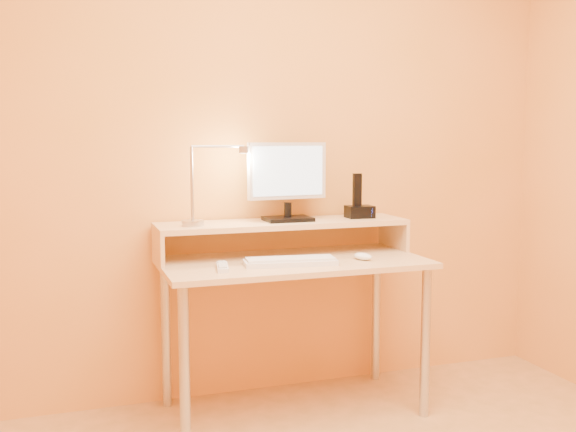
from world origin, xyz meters
name	(u,v)px	position (x,y,z in m)	size (l,w,h in m)	color
wall_back	(272,143)	(0.00, 1.50, 1.25)	(3.00, 0.04, 2.50)	#E59348
desk_leg_fl	(185,370)	(-0.55, 0.93, 0.35)	(0.04, 0.04, 0.69)	#B7B7BD
desk_leg_fr	(425,343)	(0.55, 0.93, 0.35)	(0.04, 0.04, 0.69)	#B7B7BD
desk_leg_bl	(166,335)	(-0.55, 1.43, 0.35)	(0.04, 0.04, 0.69)	#B7B7BD
desk_leg_br	(376,315)	(0.55, 1.43, 0.35)	(0.04, 0.04, 0.69)	#B7B7BD
desk_lower	(293,262)	(0.00, 1.18, 0.71)	(1.20, 0.60, 0.03)	#E6C087
shelf_riser_left	(158,247)	(-0.59, 1.33, 0.79)	(0.02, 0.30, 0.14)	#E6C087
shelf_riser_right	(394,234)	(0.59, 1.33, 0.79)	(0.02, 0.30, 0.14)	#E6C087
desk_shelf	(283,224)	(0.00, 1.33, 0.87)	(1.20, 0.30, 0.03)	#E6C087
monitor_foot	(288,219)	(0.03, 1.33, 0.89)	(0.22, 0.16, 0.02)	black
monitor_neck	(288,210)	(0.03, 1.33, 0.93)	(0.04, 0.04, 0.07)	black
monitor_panel	(287,171)	(0.03, 1.34, 1.12)	(0.39, 0.04, 0.27)	silver
monitor_back	(286,171)	(0.03, 1.36, 1.12)	(0.35, 0.01, 0.23)	black
monitor_screen	(288,171)	(0.03, 1.32, 1.12)	(0.36, 0.00, 0.23)	#AECFEA
lamp_base	(193,223)	(-0.44, 1.30, 0.89)	(0.10, 0.10, 0.03)	#B7B7BD
lamp_post	(192,184)	(-0.44, 1.30, 1.07)	(0.01, 0.01, 0.33)	#B7B7BD
lamp_arm	(218,146)	(-0.32, 1.30, 1.24)	(0.01, 0.01, 0.24)	#B7B7BD
lamp_head	(244,150)	(-0.20, 1.30, 1.22)	(0.04, 0.04, 0.03)	#B7B7BD
lamp_bulb	(244,153)	(-0.20, 1.30, 1.20)	(0.03, 0.03, 0.00)	#FFEAC6
phone_dock	(360,212)	(0.40, 1.33, 0.91)	(0.13, 0.10, 0.06)	black
phone_handset	(357,190)	(0.39, 1.33, 1.02)	(0.04, 0.03, 0.16)	black
phone_led	(372,213)	(0.45, 1.28, 0.91)	(0.01, 0.00, 0.04)	#3959FF
keyboard	(290,262)	(-0.05, 1.07, 0.73)	(0.41, 0.13, 0.02)	silver
mouse	(363,256)	(0.30, 1.07, 0.74)	(0.06, 0.10, 0.03)	white
remote_control	(222,267)	(-0.36, 1.07, 0.73)	(0.05, 0.17, 0.02)	silver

